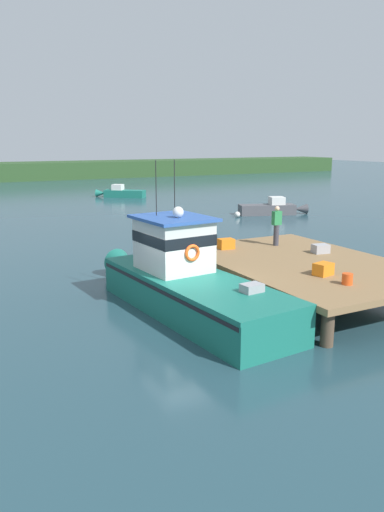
# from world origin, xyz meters

# --- Properties ---
(ground_plane) EXTENTS (200.00, 200.00, 0.00)m
(ground_plane) POSITION_xyz_m (0.00, 0.00, 0.00)
(ground_plane) COLOR #23424C
(dock) EXTENTS (6.00, 9.00, 1.20)m
(dock) POSITION_xyz_m (4.80, 0.00, 1.07)
(dock) COLOR #4C3D2D
(dock) RESTS_ON ground
(main_fishing_boat) EXTENTS (3.24, 9.92, 4.80)m
(main_fishing_boat) POSITION_xyz_m (0.15, 0.37, 1.01)
(main_fishing_boat) COLOR #196B5B
(main_fishing_boat) RESTS_ON ground
(crate_single_far) EXTENTS (0.64, 0.50, 0.40)m
(crate_single_far) POSITION_xyz_m (3.42, 3.10, 1.40)
(crate_single_far) COLOR orange
(crate_single_far) RESTS_ON dock
(crate_stack_mid_dock) EXTENTS (0.68, 0.56, 0.40)m
(crate_stack_mid_dock) POSITION_xyz_m (4.05, -1.81, 1.40)
(crate_stack_mid_dock) COLOR orange
(crate_stack_mid_dock) RESTS_ON dock
(crate_stack_near_edge) EXTENTS (0.66, 0.53, 0.34)m
(crate_stack_near_edge) POSITION_xyz_m (6.22, 0.75, 1.37)
(crate_stack_near_edge) COLOR #9E9EA3
(crate_stack_near_edge) RESTS_ON dock
(bait_bucket) EXTENTS (0.32, 0.32, 0.34)m
(bait_bucket) POSITION_xyz_m (3.95, -2.97, 1.37)
(bait_bucket) COLOR #E04C19
(bait_bucket) RESTS_ON dock
(deckhand_by_the_boat) EXTENTS (0.36, 0.22, 1.63)m
(deckhand_by_the_boat) POSITION_xyz_m (5.57, 2.71, 2.06)
(deckhand_by_the_boat) COLOR #383842
(deckhand_by_the_boat) RESTS_ON dock
(moored_boat_far_right) EXTENTS (4.42, 3.91, 1.26)m
(moored_boat_far_right) POSITION_xyz_m (9.92, 33.35, 0.43)
(moored_boat_far_right) COLOR #196B5B
(moored_boat_far_right) RESTS_ON ground
(moored_boat_off_the_point) EXTENTS (5.26, 2.72, 1.33)m
(moored_boat_off_the_point) POSITION_xyz_m (15.86, 16.83, 0.46)
(moored_boat_off_the_point) COLOR #4C4C51
(moored_boat_off_the_point) RESTS_ON ground
(mooring_buoy_channel_marker) EXTENTS (0.41, 0.41, 0.41)m
(mooring_buoy_channel_marker) POSITION_xyz_m (12.82, 16.87, 0.21)
(mooring_buoy_channel_marker) COLOR silver
(mooring_buoy_channel_marker) RESTS_ON ground
(mooring_buoy_inshore) EXTENTS (0.50, 0.50, 0.50)m
(mooring_buoy_inshore) POSITION_xyz_m (3.04, 10.14, 0.25)
(mooring_buoy_inshore) COLOR #EA5B19
(mooring_buoy_inshore) RESTS_ON ground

